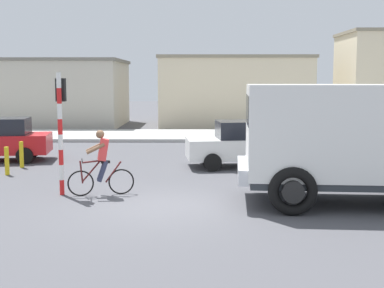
% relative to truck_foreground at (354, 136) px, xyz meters
% --- Properties ---
extents(ground_plane, '(120.00, 120.00, 0.00)m').
position_rel_truck_foreground_xyz_m(ground_plane, '(-4.74, -0.37, -1.67)').
color(ground_plane, '#4C4C51').
extents(sidewalk_far, '(80.00, 5.00, 0.16)m').
position_rel_truck_foreground_xyz_m(sidewalk_far, '(-4.74, 14.89, -1.59)').
color(sidewalk_far, '#ADADA8').
rests_on(sidewalk_far, ground).
extents(truck_foreground, '(5.58, 3.11, 2.90)m').
position_rel_truck_foreground_xyz_m(truck_foreground, '(0.00, 0.00, 0.00)').
color(truck_foreground, white).
rests_on(truck_foreground, ground).
extents(cyclist, '(1.69, 0.58, 1.72)m').
position_rel_truck_foreground_xyz_m(cyclist, '(-6.29, 0.86, -0.80)').
color(cyclist, black).
rests_on(cyclist, ground).
extents(traffic_light_pole, '(0.24, 0.43, 3.20)m').
position_rel_truck_foreground_xyz_m(traffic_light_pole, '(-7.35, 0.98, 0.40)').
color(traffic_light_pole, red).
rests_on(traffic_light_pole, ground).
extents(car_white_mid, '(4.16, 2.19, 1.60)m').
position_rel_truck_foreground_xyz_m(car_white_mid, '(-2.09, 5.43, -0.85)').
color(car_white_mid, white).
rests_on(car_white_mid, ground).
extents(bollard_near, '(0.14, 0.14, 0.90)m').
position_rel_truck_foreground_xyz_m(bollard_near, '(-9.82, 3.76, -1.22)').
color(bollard_near, gold).
rests_on(bollard_near, ground).
extents(bollard_far, '(0.14, 0.14, 0.90)m').
position_rel_truck_foreground_xyz_m(bollard_far, '(-9.82, 5.16, -1.22)').
color(bollard_far, gold).
rests_on(bollard_far, ground).
extents(building_corner_left, '(11.89, 7.42, 4.29)m').
position_rel_truck_foreground_xyz_m(building_corner_left, '(-14.50, 21.80, 0.48)').
color(building_corner_left, '#B2AD9E').
rests_on(building_corner_left, ground).
extents(building_mid_block, '(9.78, 7.06, 4.51)m').
position_rel_truck_foreground_xyz_m(building_mid_block, '(-1.33, 22.65, 0.59)').
color(building_mid_block, beige).
rests_on(building_mid_block, ground).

